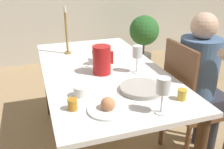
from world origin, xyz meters
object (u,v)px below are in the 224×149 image
bread_plate (108,107)px  potted_plant (144,34)px  person_seated (201,76)px  teacup_across (93,61)px  jam_jar_red (182,94)px  wine_glass_juice (163,88)px  red_pitcher (102,60)px  chair_person_side (189,102)px  teacup_near_person (81,92)px  serving_tray (142,89)px  jam_jar_amber (72,104)px  candlestick_tall (67,35)px  wine_glass_water (137,53)px

bread_plate → potted_plant: bread_plate is taller
person_seated → potted_plant: bearing=166.5°
teacup_across → jam_jar_red: 0.79m
wine_glass_juice → jam_jar_red: (0.18, 0.09, -0.11)m
teacup_across → jam_jar_red: same height
red_pitcher → jam_jar_red: bearing=-57.8°
chair_person_side → teacup_near_person: size_ratio=6.82×
serving_tray → jam_jar_amber: size_ratio=4.20×
wine_glass_juice → teacup_near_person: bearing=139.6°
jam_jar_red → candlestick_tall: size_ratio=0.16×
serving_tray → jam_jar_red: jam_jar_red is taller
wine_glass_water → serving_tray: size_ratio=0.74×
wine_glass_water → potted_plant: bearing=63.1°
red_pitcher → candlestick_tall: candlestick_tall is taller
red_pitcher → candlestick_tall: (-0.16, 0.53, 0.06)m
jam_jar_red → candlestick_tall: 1.17m
wine_glass_water → teacup_near_person: size_ratio=1.39×
chair_person_side → bread_plate: chair_person_side is taller
wine_glass_water → bread_plate: wine_glass_water is taller
wine_glass_juice → bread_plate: size_ratio=0.90×
chair_person_side → jam_jar_red: chair_person_side is taller
wine_glass_water → bread_plate: 0.59m
chair_person_side → serving_tray: bearing=-72.2°
teacup_across → candlestick_tall: 0.40m
chair_person_side → wine_glass_water: size_ratio=4.91×
jam_jar_amber → potted_plant: 2.78m
teacup_near_person → jam_jar_red: size_ratio=2.25×
red_pitcher → bread_plate: red_pitcher is taller
person_seated → bread_plate: size_ratio=5.34×
jam_jar_amber → jam_jar_red: same height
wine_glass_juice → serving_tray: 0.30m
bread_plate → jam_jar_amber: 0.19m
serving_tray → candlestick_tall: candlestick_tall is taller
person_seated → teacup_near_person: bearing=-82.3°
teacup_across → wine_glass_juice: bearing=-78.6°
red_pitcher → potted_plant: 2.26m
potted_plant → wine_glass_juice: bearing=-113.5°
bread_plate → potted_plant: bearing=60.6°
candlestick_tall → potted_plant: candlestick_tall is taller
chair_person_side → wine_glass_water: bearing=-108.2°
red_pitcher → candlestick_tall: size_ratio=0.50×
person_seated → candlestick_tall: 1.16m
chair_person_side → red_pitcher: 0.76m
person_seated → bread_plate: (-0.85, -0.33, 0.08)m
serving_tray → potted_plant: (1.07, 2.22, -0.27)m
teacup_near_person → serving_tray: teacup_near_person is taller
wine_glass_water → jam_jar_red: wine_glass_water is taller
red_pitcher → wine_glass_juice: size_ratio=1.02×
jam_jar_amber → wine_glass_water: bearing=34.8°
wine_glass_water → bread_plate: size_ratio=0.90×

